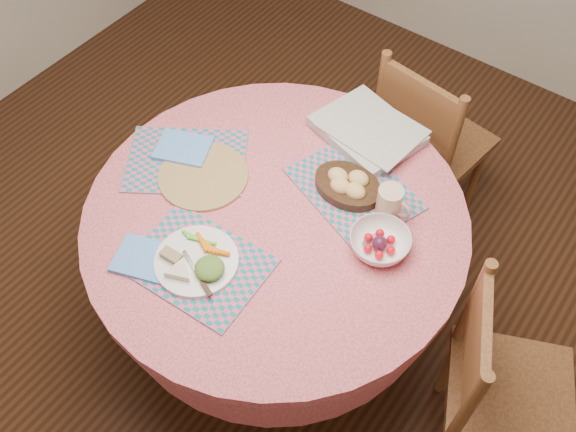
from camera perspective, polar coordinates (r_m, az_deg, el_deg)
name	(u,v)px	position (r m, az deg, el deg)	size (l,w,h in m)	color
ground	(278,323)	(2.68, -0.87, -9.50)	(4.00, 4.00, 0.00)	#331C0F
dining_table	(276,248)	(2.20, -1.05, -2.87)	(1.24, 1.24, 0.75)	#E46A76
chair_right	(497,388)	(2.17, 18.07, -14.33)	(0.52, 0.53, 0.88)	brown
chair_back	(426,141)	(2.70, 12.16, 6.56)	(0.46, 0.45, 0.89)	brown
placemat_front	(199,264)	(1.95, -7.95, -4.27)	(0.40, 0.30, 0.01)	#167D7A
placemat_left	(186,160)	(2.21, -9.01, 4.91)	(0.40, 0.30, 0.01)	#167D7A
placemat_back	(354,188)	(2.12, 5.87, 2.45)	(0.40, 0.30, 0.01)	#167D7A
wicker_trivet	(203,176)	(2.15, -7.54, 3.56)	(0.30, 0.30, 0.01)	olive
napkin_near	(145,259)	(1.98, -12.57, -3.75)	(0.18, 0.14, 0.01)	#5994E6
napkin_far	(183,148)	(2.24, -9.30, 5.97)	(0.18, 0.14, 0.01)	#5994E6
dinner_plate	(197,262)	(1.93, -8.12, -4.07)	(0.25, 0.25, 0.05)	white
bread_bowl	(348,184)	(2.08, 5.34, 2.82)	(0.23, 0.23, 0.08)	black
latte_mug	(390,203)	(2.01, 9.05, 1.13)	(0.12, 0.08, 0.12)	beige
fruit_bowl	(380,243)	(1.96, 8.16, -2.38)	(0.24, 0.24, 0.06)	white
newspaper_stack	(368,130)	(2.27, 7.12, 7.59)	(0.40, 0.35, 0.04)	silver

